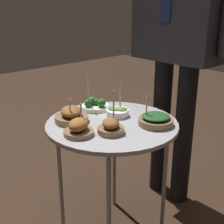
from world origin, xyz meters
The scene contains 8 objects.
serving_cart centered at (0.00, 0.00, 0.59)m, with size 0.61×0.61×0.64m.
bowl_asparagus_center centered at (-0.04, 0.08, 0.65)m, with size 0.11×0.11×0.16m.
bowl_roast_front_right centered at (0.09, -0.09, 0.66)m, with size 0.12×0.12×0.18m.
bowl_roast_back_right centered at (0.01, -0.20, 0.67)m, with size 0.13×0.13×0.13m.
bowl_roast_front_left centered at (-0.13, -0.13, 0.67)m, with size 0.16×0.16×0.13m.
bowl_spinach_mid_right centered at (0.16, 0.12, 0.66)m, with size 0.16×0.16×0.14m.
bowl_broccoli_back_left centered at (-0.19, 0.05, 0.66)m, with size 0.14×0.14×0.18m.
waiter_figure centered at (-0.04, 0.52, 1.10)m, with size 0.64×0.24×1.73m.
Camera 1 is at (0.99, -0.90, 1.17)m, focal length 50.00 mm.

